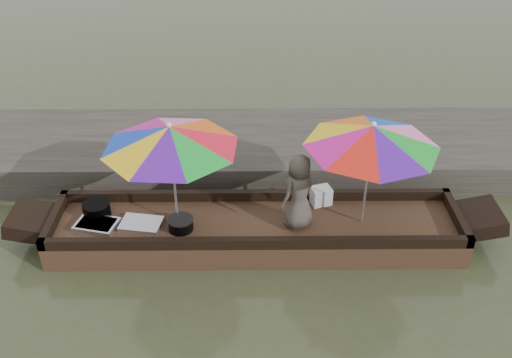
{
  "coord_description": "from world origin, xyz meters",
  "views": [
    {
      "loc": [
        -0.06,
        -6.33,
        5.15
      ],
      "look_at": [
        0.0,
        0.1,
        1.0
      ],
      "focal_mm": 40.0,
      "sensor_mm": 36.0,
      "label": 1
    }
  ],
  "objects_px": {
    "tray_crayfish": "(97,225)",
    "vendor": "(299,192)",
    "tray_scallop": "(141,224)",
    "charcoal_grill": "(181,225)",
    "cooking_pot": "(97,210)",
    "umbrella_stern": "(368,175)",
    "umbrella_bow": "(174,176)",
    "supply_bag": "(321,196)",
    "boat_hull": "(256,232)"
  },
  "relations": [
    {
      "from": "umbrella_bow",
      "to": "umbrella_stern",
      "type": "xyz_separation_m",
      "value": [
        2.56,
        0.0,
        0.0
      ]
    },
    {
      "from": "vendor",
      "to": "tray_crayfish",
      "type": "bearing_deg",
      "value": -38.54
    },
    {
      "from": "boat_hull",
      "to": "umbrella_bow",
      "type": "distance_m",
      "value": 1.44
    },
    {
      "from": "tray_crayfish",
      "to": "charcoal_grill",
      "type": "relative_size",
      "value": 1.65
    },
    {
      "from": "charcoal_grill",
      "to": "supply_bag",
      "type": "height_order",
      "value": "supply_bag"
    },
    {
      "from": "cooking_pot",
      "to": "tray_scallop",
      "type": "xyz_separation_m",
      "value": [
        0.66,
        -0.24,
        -0.07
      ]
    },
    {
      "from": "cooking_pot",
      "to": "vendor",
      "type": "height_order",
      "value": "vendor"
    },
    {
      "from": "boat_hull",
      "to": "tray_scallop",
      "type": "xyz_separation_m",
      "value": [
        -1.58,
        -0.07,
        0.21
      ]
    },
    {
      "from": "cooking_pot",
      "to": "umbrella_bow",
      "type": "xyz_separation_m",
      "value": [
        1.15,
        -0.18,
        0.67
      ]
    },
    {
      "from": "umbrella_stern",
      "to": "umbrella_bow",
      "type": "bearing_deg",
      "value": 180.0
    },
    {
      "from": "charcoal_grill",
      "to": "vendor",
      "type": "xyz_separation_m",
      "value": [
        1.6,
        0.09,
        0.47
      ]
    },
    {
      "from": "tray_crayfish",
      "to": "tray_scallop",
      "type": "relative_size",
      "value": 1.0
    },
    {
      "from": "cooking_pot",
      "to": "vendor",
      "type": "relative_size",
      "value": 0.35
    },
    {
      "from": "tray_scallop",
      "to": "vendor",
      "type": "distance_m",
      "value": 2.21
    },
    {
      "from": "tray_crayfish",
      "to": "vendor",
      "type": "distance_m",
      "value": 2.8
    },
    {
      "from": "umbrella_bow",
      "to": "umbrella_stern",
      "type": "relative_size",
      "value": 1.01
    },
    {
      "from": "boat_hull",
      "to": "tray_crayfish",
      "type": "distance_m",
      "value": 2.19
    },
    {
      "from": "cooking_pot",
      "to": "tray_crayfish",
      "type": "xyz_separation_m",
      "value": [
        0.06,
        -0.29,
        -0.06
      ]
    },
    {
      "from": "supply_bag",
      "to": "umbrella_stern",
      "type": "relative_size",
      "value": 0.16
    },
    {
      "from": "supply_bag",
      "to": "umbrella_stern",
      "type": "xyz_separation_m",
      "value": [
        0.53,
        -0.45,
        0.65
      ]
    },
    {
      "from": "vendor",
      "to": "umbrella_stern",
      "type": "xyz_separation_m",
      "value": [
        0.9,
        0.06,
        0.22
      ]
    },
    {
      "from": "boat_hull",
      "to": "tray_scallop",
      "type": "height_order",
      "value": "tray_scallop"
    },
    {
      "from": "supply_bag",
      "to": "umbrella_bow",
      "type": "bearing_deg",
      "value": -167.48
    },
    {
      "from": "tray_scallop",
      "to": "vendor",
      "type": "height_order",
      "value": "vendor"
    },
    {
      "from": "cooking_pot",
      "to": "supply_bag",
      "type": "height_order",
      "value": "supply_bag"
    },
    {
      "from": "tray_crayfish",
      "to": "vendor",
      "type": "relative_size",
      "value": 0.5
    },
    {
      "from": "boat_hull",
      "to": "tray_crayfish",
      "type": "height_order",
      "value": "tray_crayfish"
    },
    {
      "from": "charcoal_grill",
      "to": "umbrella_stern",
      "type": "bearing_deg",
      "value": 3.4
    },
    {
      "from": "boat_hull",
      "to": "supply_bag",
      "type": "distance_m",
      "value": 1.09
    },
    {
      "from": "cooking_pot",
      "to": "boat_hull",
      "type": "bearing_deg",
      "value": -4.56
    },
    {
      "from": "tray_scallop",
      "to": "cooking_pot",
      "type": "bearing_deg",
      "value": 159.52
    },
    {
      "from": "boat_hull",
      "to": "charcoal_grill",
      "type": "height_order",
      "value": "charcoal_grill"
    },
    {
      "from": "cooking_pot",
      "to": "charcoal_grill",
      "type": "height_order",
      "value": "cooking_pot"
    },
    {
      "from": "cooking_pot",
      "to": "tray_crayfish",
      "type": "bearing_deg",
      "value": -78.37
    },
    {
      "from": "boat_hull",
      "to": "cooking_pot",
      "type": "distance_m",
      "value": 2.26
    },
    {
      "from": "charcoal_grill",
      "to": "umbrella_stern",
      "type": "distance_m",
      "value": 2.6
    },
    {
      "from": "umbrella_stern",
      "to": "cooking_pot",
      "type": "bearing_deg",
      "value": 177.24
    },
    {
      "from": "charcoal_grill",
      "to": "vendor",
      "type": "height_order",
      "value": "vendor"
    },
    {
      "from": "tray_scallop",
      "to": "umbrella_bow",
      "type": "bearing_deg",
      "value": 7.56
    },
    {
      "from": "umbrella_stern",
      "to": "tray_crayfish",
      "type": "bearing_deg",
      "value": -178.27
    },
    {
      "from": "cooking_pot",
      "to": "umbrella_bow",
      "type": "height_order",
      "value": "umbrella_bow"
    },
    {
      "from": "boat_hull",
      "to": "tray_scallop",
      "type": "distance_m",
      "value": 1.6
    },
    {
      "from": "tray_scallop",
      "to": "charcoal_grill",
      "type": "distance_m",
      "value": 0.57
    },
    {
      "from": "boat_hull",
      "to": "tray_scallop",
      "type": "relative_size",
      "value": 10.24
    },
    {
      "from": "vendor",
      "to": "umbrella_bow",
      "type": "bearing_deg",
      "value": -41.63
    },
    {
      "from": "charcoal_grill",
      "to": "umbrella_stern",
      "type": "height_order",
      "value": "umbrella_stern"
    },
    {
      "from": "umbrella_bow",
      "to": "supply_bag",
      "type": "bearing_deg",
      "value": 12.52
    },
    {
      "from": "boat_hull",
      "to": "umbrella_bow",
      "type": "height_order",
      "value": "umbrella_bow"
    },
    {
      "from": "vendor",
      "to": "supply_bag",
      "type": "bearing_deg",
      "value": -165.84
    },
    {
      "from": "tray_scallop",
      "to": "umbrella_bow",
      "type": "height_order",
      "value": "umbrella_bow"
    }
  ]
}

